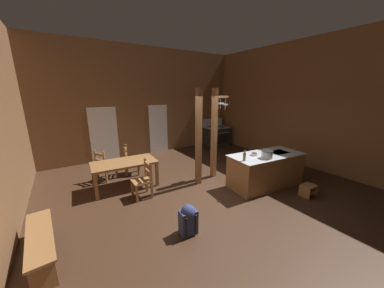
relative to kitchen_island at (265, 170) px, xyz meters
The scene contains 19 objects.
ground_plane 1.75m from the kitchen_island, 159.54° to the left, with size 8.96×9.20×0.10m, color #382316.
wall_back 5.39m from the kitchen_island, 107.93° to the left, with size 8.96×0.14×4.37m, color brown.
wall_right 3.16m from the kitchen_island, 12.79° to the left, with size 0.14×9.20×4.37m, color brown.
glazed_door_back_left 5.90m from the kitchen_island, 125.48° to the left, with size 1.00×0.01×2.05m, color white.
glazed_panel_back_right 4.95m from the kitchen_island, 103.66° to the left, with size 0.84×0.01×2.05m, color white.
kitchen_island is the anchor object (origin of this frame).
stove_range 4.54m from the kitchen_island, 68.44° to the left, with size 1.20×0.90×1.32m.
support_post_with_pot_rack 1.84m from the kitchen_island, 122.48° to the left, with size 0.66×0.26×2.72m.
support_post_center 2.12m from the kitchen_island, 144.22° to the left, with size 0.14×0.14×2.72m.
step_stool 1.14m from the kitchen_island, 68.46° to the right, with size 0.37×0.29×0.30m.
dining_table 3.98m from the kitchen_island, 148.70° to the left, with size 1.74×0.98×0.74m.
ladderback_chair_near_window 3.39m from the kitchen_island, 158.56° to the left, with size 0.44×0.44×0.95m.
ladderback_chair_by_post 4.18m from the kitchen_island, 135.79° to the left, with size 0.57×0.57×0.95m.
ladderback_chair_at_table_end 4.75m from the kitchen_island, 142.88° to the left, with size 0.60×0.60×0.95m.
bench_along_left_wall 5.25m from the kitchen_island, behind, with size 0.47×1.57×0.44m.
backpack 3.01m from the kitchen_island, 168.94° to the right, with size 0.34×0.32×0.60m.
stockpot_on_counter 0.67m from the kitchen_island, 143.39° to the right, with size 0.37×0.30×0.20m.
mixing_bowl_on_counter 0.64m from the kitchen_island, 162.12° to the left, with size 0.19×0.19×0.07m.
bottle_tall_on_counter 1.11m from the kitchen_island, behind, with size 0.07×0.07×0.29m.
Camera 1 is at (-3.12, -4.00, 2.62)m, focal length 19.00 mm.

